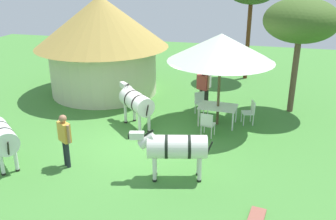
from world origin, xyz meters
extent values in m
plane|color=#438136|center=(0.00, 0.00, 0.00)|extent=(36.00, 36.00, 0.00)
cylinder|color=beige|center=(-3.32, 4.90, 1.10)|extent=(4.89, 4.89, 2.20)
cone|color=#A58A43|center=(-3.32, 4.90, 3.34)|extent=(6.09, 6.09, 2.27)
cylinder|color=brown|center=(2.39, 2.33, 1.23)|extent=(0.10, 0.10, 2.46)
cone|color=silver|center=(2.39, 2.33, 2.96)|extent=(3.87, 3.87, 0.99)
cube|color=silver|center=(2.39, 2.33, 0.72)|extent=(1.46, 1.04, 0.04)
cylinder|color=silver|center=(1.78, 2.79, 0.35)|extent=(0.06, 0.06, 0.70)
cylinder|color=silver|center=(3.05, 2.71, 0.35)|extent=(0.06, 0.06, 0.70)
cylinder|color=silver|center=(1.72, 1.96, 0.35)|extent=(0.06, 0.06, 0.70)
cylinder|color=silver|center=(3.00, 1.88, 0.35)|extent=(0.06, 0.06, 0.70)
cube|color=white|center=(2.19, 1.20, 0.45)|extent=(0.50, 0.49, 0.04)
cube|color=white|center=(2.16, 1.01, 0.68)|extent=(0.44, 0.11, 0.45)
cylinder|color=white|center=(2.04, 1.41, 0.23)|extent=(0.04, 0.04, 0.45)
cylinder|color=white|center=(2.41, 1.35, 0.23)|extent=(0.04, 0.04, 0.45)
cylinder|color=white|center=(1.98, 1.05, 0.23)|extent=(0.04, 0.04, 0.45)
cylinder|color=white|center=(2.35, 0.99, 0.23)|extent=(0.04, 0.04, 0.45)
cube|color=silver|center=(3.49, 2.67, 0.45)|extent=(0.53, 0.54, 0.04)
cube|color=silver|center=(3.67, 2.73, 0.68)|extent=(0.17, 0.43, 0.45)
cylinder|color=silver|center=(3.37, 2.44, 0.23)|extent=(0.04, 0.04, 0.45)
cylinder|color=silver|center=(3.26, 2.80, 0.23)|extent=(0.04, 0.04, 0.45)
cylinder|color=silver|center=(3.71, 2.54, 0.23)|extent=(0.04, 0.04, 0.45)
cylinder|color=silver|center=(3.60, 2.90, 0.23)|extent=(0.04, 0.04, 0.45)
cube|color=silver|center=(1.63, 3.20, 0.45)|extent=(0.61, 0.61, 0.04)
cube|color=silver|center=(1.51, 3.34, 0.68)|extent=(0.36, 0.32, 0.45)
cylinder|color=silver|center=(1.89, 3.19, 0.23)|extent=(0.04, 0.04, 0.45)
cylinder|color=silver|center=(1.61, 2.94, 0.23)|extent=(0.04, 0.04, 0.45)
cylinder|color=silver|center=(1.66, 3.46, 0.23)|extent=(0.04, 0.04, 0.45)
cylinder|color=silver|center=(1.37, 3.21, 0.23)|extent=(0.04, 0.04, 0.45)
cylinder|color=black|center=(1.62, 3.78, 0.43)|extent=(0.13, 0.13, 0.86)
cylinder|color=black|center=(1.48, 3.84, 0.43)|extent=(0.13, 0.13, 0.86)
cube|color=#B53D3B|center=(1.55, 3.81, 1.16)|extent=(0.51, 0.38, 0.61)
cylinder|color=#A47053|center=(1.79, 3.70, 1.18)|extent=(0.09, 0.09, 0.57)
cylinder|color=#A47053|center=(1.31, 3.91, 1.18)|extent=(0.09, 0.09, 0.57)
sphere|color=#A47053|center=(1.55, 3.81, 1.61)|extent=(0.23, 0.23, 0.23)
cylinder|color=black|center=(1.64, 4.14, 0.40)|extent=(0.12, 0.12, 0.81)
cylinder|color=black|center=(1.69, 4.28, 0.40)|extent=(0.12, 0.12, 0.81)
cube|color=silver|center=(1.66, 4.21, 1.10)|extent=(0.34, 0.48, 0.57)
cylinder|color=tan|center=(1.58, 3.97, 1.11)|extent=(0.08, 0.08, 0.54)
cylinder|color=tan|center=(1.74, 4.44, 1.11)|extent=(0.08, 0.08, 0.54)
sphere|color=tan|center=(1.66, 4.21, 1.51)|extent=(0.22, 0.22, 0.22)
cylinder|color=black|center=(-1.64, -1.94, 0.42)|extent=(0.12, 0.12, 0.83)
cylinder|color=black|center=(-1.51, -2.02, 0.42)|extent=(0.12, 0.12, 0.83)
cube|color=gold|center=(-1.58, -1.98, 1.13)|extent=(0.49, 0.42, 0.59)
cylinder|color=#9D6C4E|center=(-1.79, -1.84, 1.14)|extent=(0.09, 0.09, 0.55)
cylinder|color=#9D6C4E|center=(-1.36, -2.12, 1.14)|extent=(0.09, 0.09, 0.55)
sphere|color=#9D6C4E|center=(-1.58, -1.98, 1.55)|extent=(0.23, 0.23, 0.23)
cylinder|color=silver|center=(-0.49, 1.30, 1.02)|extent=(1.61, 1.60, 0.69)
cylinder|color=black|center=(-0.26, 1.08, 1.02)|extent=(0.55, 0.55, 0.70)
cylinder|color=black|center=(-0.69, 1.50, 1.02)|extent=(0.55, 0.55, 0.70)
cylinder|color=silver|center=(-1.05, 1.86, 1.20)|extent=(0.61, 0.60, 0.51)
cube|color=silver|center=(-1.25, 2.06, 1.36)|extent=(0.41, 0.41, 0.20)
cube|color=black|center=(-1.37, 2.18, 1.33)|extent=(0.17, 0.17, 0.12)
cube|color=black|center=(-1.05, 1.86, 1.40)|extent=(0.29, 0.29, 0.28)
cylinder|color=silver|center=(-1.05, 1.59, 0.38)|extent=(0.11, 0.11, 0.76)
cylinder|color=black|center=(-1.05, 1.59, 0.03)|extent=(0.13, 0.13, 0.06)
cylinder|color=silver|center=(-0.78, 1.86, 0.38)|extent=(0.11, 0.11, 0.76)
cylinder|color=black|center=(-0.78, 1.86, 0.03)|extent=(0.13, 0.13, 0.06)
cylinder|color=silver|center=(-0.19, 0.75, 0.38)|extent=(0.11, 0.11, 0.76)
cylinder|color=black|center=(-0.19, 0.75, 0.03)|extent=(0.13, 0.13, 0.06)
cylinder|color=silver|center=(0.07, 1.02, 0.38)|extent=(0.11, 0.11, 0.76)
cylinder|color=black|center=(0.07, 1.02, 0.03)|extent=(0.13, 0.13, 0.06)
cylinder|color=black|center=(0.11, 0.71, 0.92)|extent=(0.20, 0.20, 0.53)
cylinder|color=silver|center=(1.77, -1.81, 0.99)|extent=(1.76, 1.03, 0.66)
cylinder|color=black|center=(2.09, -1.73, 0.99)|extent=(0.24, 0.67, 0.67)
cylinder|color=black|center=(1.48, -1.88, 0.99)|extent=(0.24, 0.67, 0.67)
cylinder|color=silver|center=(0.97, -2.01, 1.17)|extent=(0.59, 0.42, 0.50)
cube|color=silver|center=(0.70, -2.07, 1.33)|extent=(0.43, 0.27, 0.20)
cube|color=black|center=(0.52, -2.12, 1.30)|extent=(0.15, 0.15, 0.12)
cube|color=black|center=(0.97, -2.01, 1.37)|extent=(0.37, 0.13, 0.28)
cylinder|color=silver|center=(1.21, -2.13, 0.37)|extent=(0.11, 0.11, 0.74)
cylinder|color=black|center=(1.21, -2.13, 0.03)|extent=(0.13, 0.13, 0.06)
cylinder|color=silver|center=(1.12, -1.78, 0.37)|extent=(0.11, 0.11, 0.74)
cylinder|color=black|center=(1.12, -1.78, 0.03)|extent=(0.13, 0.13, 0.06)
cylinder|color=silver|center=(2.42, -1.84, 0.37)|extent=(0.11, 0.11, 0.74)
cylinder|color=black|center=(2.42, -1.84, 0.03)|extent=(0.13, 0.13, 0.06)
cylinder|color=silver|center=(2.34, -1.48, 0.37)|extent=(0.11, 0.11, 0.74)
cylinder|color=black|center=(2.34, -1.48, 0.03)|extent=(0.13, 0.13, 0.06)
cylinder|color=black|center=(2.62, -1.60, 0.89)|extent=(0.24, 0.10, 0.53)
cylinder|color=silver|center=(-3.45, -2.37, 0.97)|extent=(1.65, 1.55, 0.71)
cylinder|color=black|center=(-3.21, -2.57, 0.97)|extent=(0.53, 0.60, 0.72)
cylinder|color=silver|center=(-3.78, -1.83, 0.35)|extent=(0.11, 0.11, 0.70)
cylinder|color=black|center=(-3.78, -1.83, 0.03)|extent=(0.13, 0.13, 0.06)
cylinder|color=silver|center=(-3.12, -2.90, 0.35)|extent=(0.11, 0.11, 0.70)
cylinder|color=black|center=(-3.12, -2.90, 0.03)|extent=(0.13, 0.13, 0.06)
cylinder|color=silver|center=(-2.87, -2.60, 0.35)|extent=(0.11, 0.11, 0.70)
cylinder|color=black|center=(-2.87, -2.60, 0.03)|extent=(0.13, 0.13, 0.06)
cylinder|color=black|center=(-2.82, -2.91, 0.87)|extent=(0.21, 0.19, 0.53)
cylinder|color=#572F19|center=(3.04, 8.99, 1.95)|extent=(0.21, 0.21, 3.91)
cylinder|color=brown|center=(5.14, 4.48, 1.46)|extent=(0.24, 0.24, 2.92)
ellipsoid|color=#3D5B22|center=(5.14, 4.48, 3.71)|extent=(2.86, 2.86, 1.72)
camera|label=1|loc=(3.81, -10.74, 5.64)|focal=39.61mm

